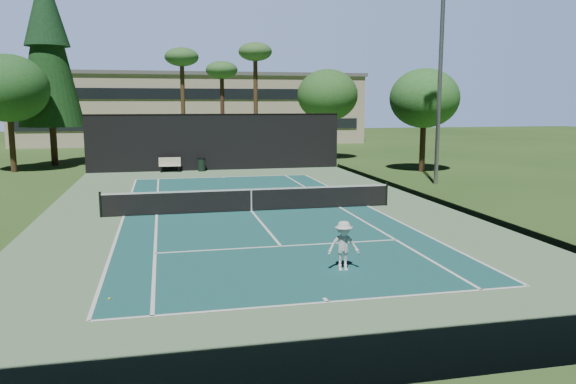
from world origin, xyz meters
name	(u,v)px	position (x,y,z in m)	size (l,w,h in m)	color
ground	(251,211)	(0.00, 0.00, 0.00)	(160.00, 160.00, 0.00)	#2C4E1D
apron_slab	(251,211)	(0.00, 0.00, 0.01)	(18.00, 32.00, 0.01)	#60875E
court_surface	(251,211)	(0.00, 0.00, 0.01)	(10.97, 23.77, 0.01)	#1A5554
court_lines	(251,211)	(0.00, 0.00, 0.02)	(11.07, 23.87, 0.01)	white
tennis_net	(251,199)	(0.00, 0.00, 0.56)	(12.90, 0.10, 1.10)	black
fence	(251,166)	(0.00, 0.06, 2.01)	(18.04, 32.05, 4.03)	black
player	(344,246)	(1.20, -9.41, 0.72)	(0.93, 0.54, 1.44)	silver
tennis_ball_a	(109,299)	(-5.15, -10.55, 0.04)	(0.07, 0.07, 0.07)	#B9CD2E
tennis_ball_b	(198,210)	(-2.31, 0.68, 0.03)	(0.06, 0.06, 0.06)	yellow
tennis_ball_c	(275,192)	(2.06, 4.84, 0.03)	(0.06, 0.06, 0.06)	#B0CC2E
tennis_ball_d	(153,194)	(-4.38, 5.69, 0.03)	(0.06, 0.06, 0.06)	#D5E333
park_bench	(170,164)	(-3.34, 15.52, 0.55)	(1.50, 0.45, 1.02)	beige
trash_bin	(202,165)	(-1.14, 15.49, 0.48)	(0.56, 0.56, 0.95)	black
pine_tree	(47,39)	(-12.00, 22.00, 9.55)	(4.80, 4.80, 15.00)	#452C1D
palm_a	(182,61)	(-2.00, 24.00, 8.19)	(2.80, 2.80, 9.32)	#4C3720
palm_b	(222,73)	(1.50, 26.00, 7.36)	(2.80, 2.80, 8.42)	#44291D
palm_c	(255,57)	(4.00, 23.00, 8.60)	(2.80, 2.80, 9.77)	#4E3421
decid_tree_a	(327,95)	(10.00, 22.00, 5.42)	(5.12, 5.12, 7.62)	#412E1C
decid_tree_b	(424,99)	(14.00, 12.00, 5.08)	(4.80, 4.80, 7.14)	#48301E
decid_tree_c	(8,88)	(-14.00, 18.00, 5.76)	(5.44, 5.44, 8.09)	#46311E
campus_building	(193,108)	(0.00, 45.98, 4.21)	(40.50, 12.50, 8.30)	#B9A88F
light_pole	(440,73)	(12.00, 6.00, 6.46)	(0.90, 0.25, 12.22)	#94979C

